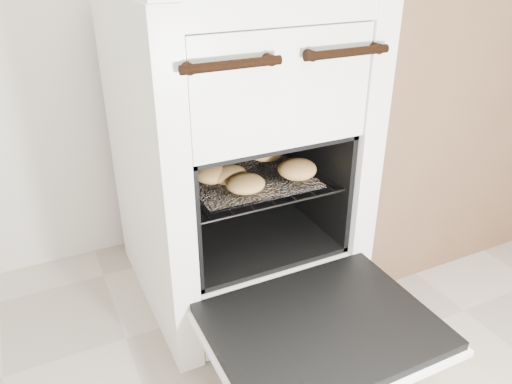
{
  "coord_description": "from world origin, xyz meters",
  "views": [
    {
      "loc": [
        -0.48,
        -0.14,
        1.06
      ],
      "look_at": [
        0.08,
        1.01,
        0.41
      ],
      "focal_mm": 35.0,
      "sensor_mm": 36.0,
      "label": 1
    }
  ],
  "objects": [
    {
      "name": "oven_rack",
      "position": [
        0.08,
        1.09,
        0.43
      ],
      "size": [
        0.45,
        0.43,
        0.01
      ],
      "color": "black",
      "rests_on": "stove"
    },
    {
      "name": "foil_sheet",
      "position": [
        0.08,
        1.07,
        0.43
      ],
      "size": [
        0.35,
        0.31,
        0.01
      ],
      "primitive_type": "cube",
      "color": "silver",
      "rests_on": "oven_rack"
    },
    {
      "name": "counter",
      "position": [
        0.89,
        1.23,
        0.47
      ],
      "size": [
        0.94,
        0.63,
        0.94
      ],
      "primitive_type": "cube",
      "rotation": [
        0.0,
        0.0,
        0.0
      ],
      "color": "brown",
      "rests_on": "ground"
    },
    {
      "name": "stove",
      "position": [
        0.08,
        1.16,
        0.46
      ],
      "size": [
        0.62,
        0.69,
        0.95
      ],
      "color": "white",
      "rests_on": "ground"
    },
    {
      "name": "oven_door",
      "position": [
        0.08,
        0.63,
        0.21
      ],
      "size": [
        0.56,
        0.43,
        0.04
      ],
      "color": "black",
      "rests_on": "stove"
    },
    {
      "name": "baked_rolls",
      "position": [
        0.09,
        1.05,
        0.46
      ],
      "size": [
        0.35,
        0.29,
        0.06
      ],
      "color": "tan",
      "rests_on": "foil_sheet"
    }
  ]
}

